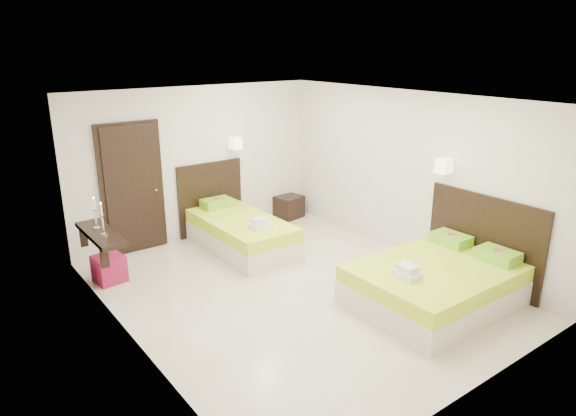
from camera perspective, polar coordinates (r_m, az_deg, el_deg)
floor at (r=7.20m, az=0.80°, el=-9.10°), size 5.50×5.50×0.00m
bed_single at (r=8.55m, az=-5.52°, el=-2.47°), size 1.24×2.06×1.70m
bed_double at (r=7.04m, az=16.41°, el=-7.76°), size 2.08×1.77×1.72m
nightstand at (r=10.04m, az=0.10°, el=0.16°), size 0.55×0.50×0.43m
ottoman at (r=7.80m, az=-19.25°, el=-6.39°), size 0.43×0.43×0.39m
door at (r=8.53m, az=-16.89°, el=2.02°), size 1.02×0.15×2.14m
console_shelf at (r=7.35m, az=-20.14°, el=-2.75°), size 0.35×1.20×0.78m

